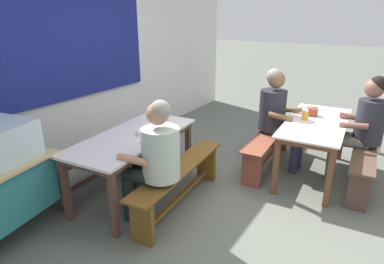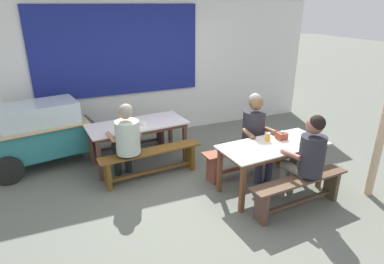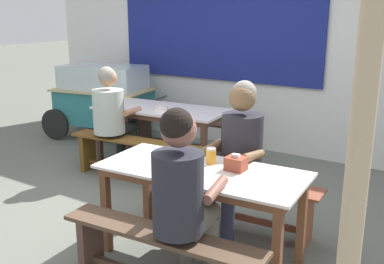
{
  "view_description": "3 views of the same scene",
  "coord_description": "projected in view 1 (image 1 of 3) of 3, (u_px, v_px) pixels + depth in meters",
  "views": [
    {
      "loc": [
        -3.12,
        -1.14,
        1.98
      ],
      "look_at": [
        -0.2,
        0.71,
        0.71
      ],
      "focal_mm": 30.73,
      "sensor_mm": 36.0,
      "label": 1
    },
    {
      "loc": [
        -1.77,
        -3.83,
        2.58
      ],
      "look_at": [
        0.13,
        0.68,
        0.64
      ],
      "focal_mm": 30.61,
      "sensor_mm": 36.0,
      "label": 2
    },
    {
      "loc": [
        2.59,
        -3.09,
        1.86
      ],
      "look_at": [
        0.14,
        0.67,
        0.65
      ],
      "focal_mm": 42.36,
      "sensor_mm": 36.0,
      "label": 3
    }
  ],
  "objects": [
    {
      "name": "bench_far_front",
      "position": [
        179.0,
        181.0,
        3.47
      ],
      "size": [
        1.63,
        0.42,
        0.46
      ],
      "color": "brown",
      "rests_on": "ground_plane"
    },
    {
      "name": "bench_near_front",
      "position": [
        363.0,
        161.0,
        3.9
      ],
      "size": [
        1.47,
        0.35,
        0.46
      ],
      "color": "brown",
      "rests_on": "ground_plane"
    },
    {
      "name": "backdrop_wall",
      "position": [
        86.0,
        50.0,
        4.45
      ],
      "size": [
        7.19,
        0.23,
        2.84
      ],
      "color": "silver",
      "rests_on": "ground_plane"
    },
    {
      "name": "dining_table_far",
      "position": [
        133.0,
        141.0,
        3.6
      ],
      "size": [
        1.67,
        0.86,
        0.72
      ],
      "color": "silver",
      "rests_on": "ground_plane"
    },
    {
      "name": "soup_bowl",
      "position": [
        143.0,
        133.0,
        3.57
      ],
      "size": [
        0.14,
        0.14,
        0.05
      ],
      "primitive_type": "cylinder",
      "color": "silver",
      "rests_on": "dining_table_far"
    },
    {
      "name": "dining_table_near",
      "position": [
        316.0,
        127.0,
        4.04
      ],
      "size": [
        1.59,
        0.79,
        0.72
      ],
      "color": "silver",
      "rests_on": "ground_plane"
    },
    {
      "name": "person_left_back_turned",
      "position": [
        155.0,
        155.0,
        3.06
      ],
      "size": [
        0.5,
        0.58,
        1.26
      ],
      "color": "black",
      "rests_on": "ground_plane"
    },
    {
      "name": "bench_far_back",
      "position": [
        96.0,
        160.0,
        3.96
      ],
      "size": [
        1.52,
        0.43,
        0.46
      ],
      "color": "#4F342B",
      "rests_on": "ground_plane"
    },
    {
      "name": "tissue_box",
      "position": [
        312.0,
        111.0,
        4.23
      ],
      "size": [
        0.14,
        0.12,
        0.12
      ],
      "color": "#973F2B",
      "rests_on": "dining_table_near"
    },
    {
      "name": "person_right_near_table",
      "position": [
        277.0,
        112.0,
        4.29
      ],
      "size": [
        0.46,
        0.6,
        1.31
      ],
      "color": "#2B2D46",
      "rests_on": "ground_plane"
    },
    {
      "name": "ground_plane",
      "position": [
        254.0,
        197.0,
        3.73
      ],
      "size": [
        40.0,
        40.0,
        0.0
      ],
      "primitive_type": "plane",
      "color": "#61655B"
    },
    {
      "name": "person_near_front",
      "position": [
        363.0,
        122.0,
        3.89
      ],
      "size": [
        0.48,
        0.58,
        1.31
      ],
      "color": "#68655B",
      "rests_on": "ground_plane"
    },
    {
      "name": "condiment_jar",
      "position": [
        305.0,
        115.0,
        4.06
      ],
      "size": [
        0.08,
        0.08,
        0.13
      ],
      "color": "orange",
      "rests_on": "dining_table_near"
    },
    {
      "name": "bench_near_back",
      "position": [
        268.0,
        145.0,
        4.42
      ],
      "size": [
        1.57,
        0.38,
        0.46
      ],
      "color": "brown",
      "rests_on": "ground_plane"
    }
  ]
}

